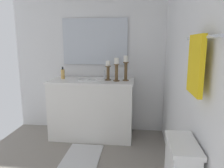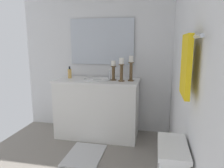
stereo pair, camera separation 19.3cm
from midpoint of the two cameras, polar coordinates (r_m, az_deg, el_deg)
The scene contains 12 objects.
wall_back at distance 1.76m, azimuth 23.33°, elevation 4.50°, with size 3.18×0.04×2.45m, color white.
wall_left at distance 3.41m, azimuth -2.57°, elevation 8.06°, with size 0.04×2.39×2.45m, color white.
vanity_cabinet at distance 3.22m, azimuth -2.15°, elevation -6.45°, with size 0.58×1.23×0.87m.
sink_basin at distance 3.12m, azimuth -2.18°, elevation 0.49°, with size 0.40×0.40×0.24m.
mirror at distance 3.34m, azimuth -1.09°, elevation 11.31°, with size 0.02×1.00×0.70m, color silver.
candle_holder_tall at distance 3.00m, azimuth 6.99°, elevation 4.40°, with size 0.09×0.09×0.35m.
candle_holder_short at distance 2.96m, azimuth 4.44°, elevation 4.05°, with size 0.09×0.09×0.33m.
candle_holder_mid at distance 3.05m, azimuth 2.21°, elevation 3.76°, with size 0.09×0.09×0.28m.
soap_bottle at distance 3.29m, azimuth -9.66°, elevation 2.86°, with size 0.06×0.06×0.18m.
towel_bar at distance 1.40m, azimuth 24.30°, elevation 11.37°, with size 0.02×0.02×0.66m, color silver.
towel_near_vanity at distance 1.40m, azimuth 23.04°, elevation 4.55°, with size 0.28×0.03×0.38m, color yellow.
bath_mat at distance 2.83m, azimuth -5.29°, elevation -18.46°, with size 0.60×0.44×0.02m, color silver.
Camera 2 is at (1.70, 0.94, 1.39)m, focal length 34.04 mm.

